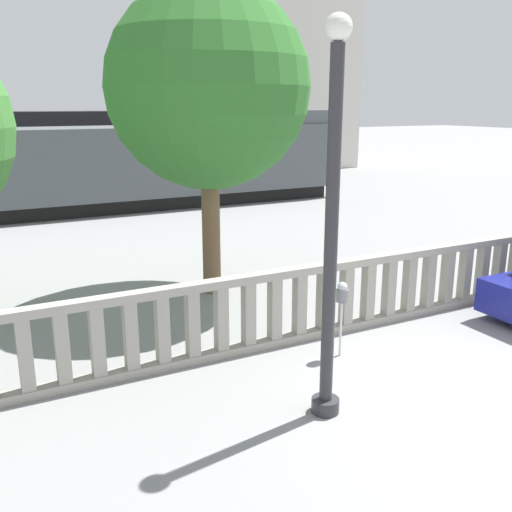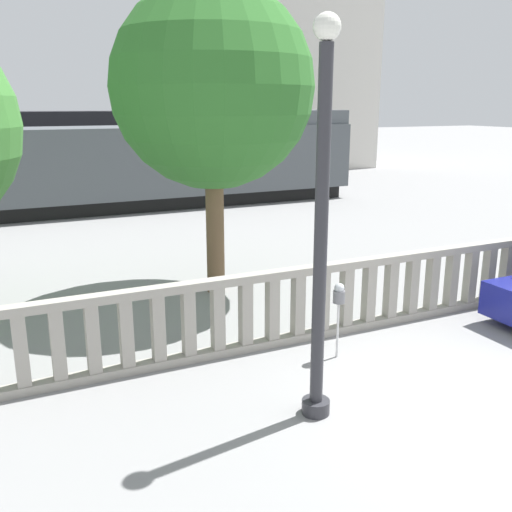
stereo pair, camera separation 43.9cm
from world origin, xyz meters
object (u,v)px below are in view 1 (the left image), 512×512
(lamppost, at_px, (331,229))
(tree_right, at_px, (208,88))
(train_near, at_px, (8,172))
(parking_meter, at_px, (342,296))
(train_far, at_px, (103,149))

(lamppost, relative_size, tree_right, 0.78)
(lamppost, bearing_deg, train_near, 98.48)
(lamppost, bearing_deg, parking_meter, 48.31)
(lamppost, height_order, train_near, lamppost)
(train_near, distance_m, tree_right, 12.23)
(train_far, height_order, tree_right, tree_right)
(lamppost, height_order, parking_meter, lamppost)
(tree_right, bearing_deg, parking_meter, -82.07)
(train_near, bearing_deg, train_far, 50.98)
(parking_meter, distance_m, train_near, 16.09)
(parking_meter, relative_size, tree_right, 0.20)
(parking_meter, bearing_deg, train_near, 103.68)
(lamppost, distance_m, train_far, 23.19)
(lamppost, height_order, tree_right, tree_right)
(train_far, bearing_deg, parking_meter, -92.85)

